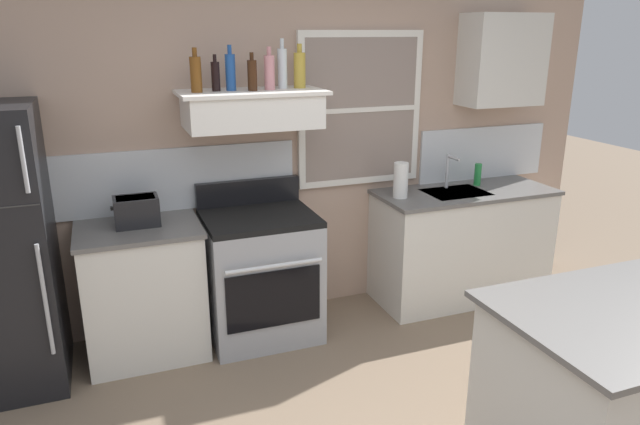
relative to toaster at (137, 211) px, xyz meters
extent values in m
cube|color=tan|center=(1.05, 0.30, 0.34)|extent=(5.40, 0.06, 2.70)
cube|color=silver|center=(-0.10, 0.26, 0.12)|extent=(2.50, 0.02, 0.44)
cube|color=silver|center=(2.85, 0.26, 0.12)|extent=(1.20, 0.02, 0.44)
cube|color=white|center=(1.70, 0.25, 0.54)|extent=(1.00, 0.04, 1.15)
cube|color=gray|center=(1.70, 0.24, 0.54)|extent=(0.90, 0.01, 1.05)
cube|color=white|center=(1.70, 0.23, 0.54)|extent=(0.90, 0.02, 0.04)
cylinder|color=#A5A8AD|center=(-0.55, -0.46, -0.33)|extent=(0.02, 0.02, 0.68)
cylinder|color=#A5A8AD|center=(-0.55, -0.46, 0.47)|extent=(0.02, 0.02, 0.35)
cube|color=silver|center=(0.00, -0.03, -0.57)|extent=(0.76, 0.60, 0.88)
cube|color=#605E5B|center=(0.00, -0.03, -0.11)|extent=(0.79, 0.63, 0.03)
cube|color=black|center=(0.00, 0.00, 0.00)|extent=(0.28, 0.20, 0.19)
cube|color=black|center=(0.00, 0.00, 0.09)|extent=(0.24, 0.16, 0.01)
cube|color=black|center=(-0.14, 0.00, 0.03)|extent=(0.02, 0.03, 0.02)
cube|color=#9EA0A5|center=(0.80, -0.07, -0.57)|extent=(0.76, 0.64, 0.87)
cube|color=black|center=(0.80, -0.07, -0.12)|extent=(0.76, 0.64, 0.04)
cube|color=black|center=(0.80, 0.22, -0.01)|extent=(0.76, 0.06, 0.18)
cube|color=black|center=(0.80, -0.39, -0.59)|extent=(0.65, 0.01, 0.40)
cylinder|color=silver|center=(0.80, -0.43, -0.34)|extent=(0.65, 0.03, 0.03)
cube|color=white|center=(0.80, 0.03, 0.60)|extent=(0.88, 0.48, 0.22)
cube|color=#262628|center=(0.80, -0.19, 0.52)|extent=(0.75, 0.02, 0.04)
cube|color=white|center=(0.80, 0.03, 0.72)|extent=(0.96, 0.52, 0.02)
cylinder|color=brown|center=(0.44, 0.02, 0.85)|extent=(0.07, 0.07, 0.22)
cylinder|color=brown|center=(0.44, 0.02, 0.99)|extent=(0.03, 0.03, 0.06)
cylinder|color=black|center=(0.57, 0.05, 0.83)|extent=(0.06, 0.06, 0.19)
cylinder|color=black|center=(0.57, 0.05, 0.95)|extent=(0.02, 0.02, 0.05)
cylinder|color=#1E478C|center=(0.67, 0.06, 0.85)|extent=(0.07, 0.07, 0.23)
cylinder|color=#1E478C|center=(0.67, 0.06, 1.00)|extent=(0.03, 0.03, 0.06)
cylinder|color=#381E0F|center=(0.80, 0.00, 0.83)|extent=(0.06, 0.06, 0.19)
cylinder|color=#381E0F|center=(0.80, 0.00, 0.96)|extent=(0.03, 0.03, 0.05)
cylinder|color=#C67F84|center=(0.92, 0.02, 0.85)|extent=(0.07, 0.07, 0.22)
cylinder|color=#C67F84|center=(0.92, 0.02, 0.99)|extent=(0.03, 0.03, 0.06)
cylinder|color=silver|center=(1.03, 0.08, 0.87)|extent=(0.06, 0.06, 0.26)
cylinder|color=silver|center=(1.03, 0.08, 1.03)|extent=(0.03, 0.03, 0.07)
cylinder|color=#B29333|center=(1.15, 0.07, 0.85)|extent=(0.08, 0.08, 0.23)
cylinder|color=#B29333|center=(1.15, 0.07, 1.00)|extent=(0.03, 0.03, 0.06)
cube|color=silver|center=(2.50, -0.03, -0.57)|extent=(1.40, 0.60, 0.88)
cube|color=#605E5B|center=(2.50, -0.03, -0.11)|extent=(1.43, 0.63, 0.03)
cube|color=#B7BABC|center=(2.40, -0.05, -0.10)|extent=(0.48, 0.36, 0.01)
cylinder|color=silver|center=(2.40, 0.09, 0.04)|extent=(0.03, 0.03, 0.28)
cylinder|color=silver|center=(2.40, 0.01, 0.16)|extent=(0.02, 0.16, 0.02)
cylinder|color=white|center=(1.91, -0.03, 0.04)|extent=(0.11, 0.11, 0.27)
cylinder|color=#268C3F|center=(2.68, 0.07, -0.01)|extent=(0.06, 0.06, 0.18)
cube|color=silver|center=(2.12, -2.05, -0.57)|extent=(1.32, 0.82, 0.88)
cube|color=silver|center=(2.85, 0.11, 0.89)|extent=(0.64, 0.32, 0.70)
camera|label=1|loc=(-0.16, -3.77, 1.12)|focal=32.54mm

